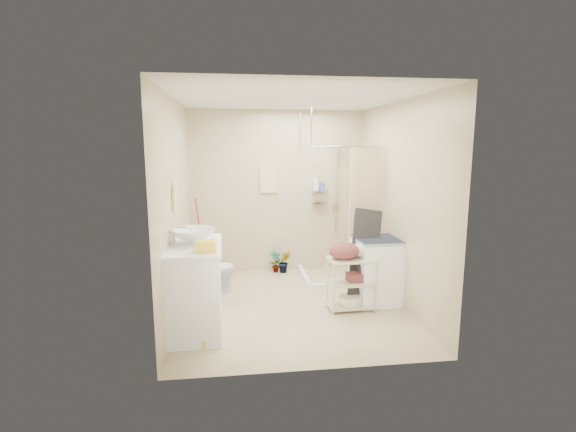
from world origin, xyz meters
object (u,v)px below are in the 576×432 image
toilet (211,269)px  laundry_rack (351,279)px  washing_machine (377,270)px  vanity (194,287)px

toilet → laundry_rack: 1.96m
washing_machine → laundry_rack: size_ratio=1.08×
toilet → washing_machine: bearing=-111.1°
vanity → toilet: size_ratio=1.67×
laundry_rack → vanity: bearing=-171.8°
vanity → laundry_rack: (1.89, 0.34, -0.09)m
toilet → laundry_rack: (1.77, -0.84, 0.06)m
washing_machine → laundry_rack: 0.46m
laundry_rack → washing_machine: bearing=26.1°
washing_machine → laundry_rack: washing_machine is taller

